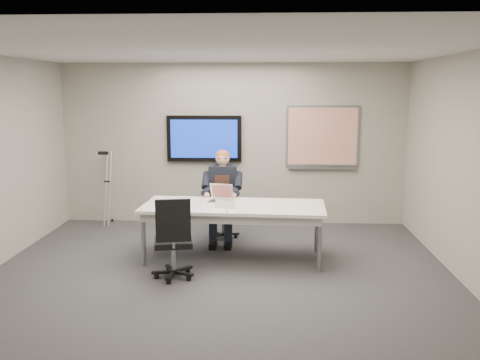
{
  "coord_description": "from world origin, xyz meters",
  "views": [
    {
      "loc": [
        0.59,
        -6.29,
        2.36
      ],
      "look_at": [
        0.23,
        0.93,
        1.12
      ],
      "focal_mm": 40.0,
      "sensor_mm": 36.0,
      "label": 1
    }
  ],
  "objects_px": {
    "laptop": "(221,197)",
    "office_chair_near": "(174,254)",
    "conference_table": "(234,211)",
    "seated_person": "(222,206)",
    "office_chair_far": "(223,219)"
  },
  "relations": [
    {
      "from": "laptop",
      "to": "conference_table",
      "type": "bearing_deg",
      "value": -36.2
    },
    {
      "from": "office_chair_far",
      "to": "office_chair_near",
      "type": "distance_m",
      "value": 1.97
    },
    {
      "from": "conference_table",
      "to": "seated_person",
      "type": "bearing_deg",
      "value": 108.98
    },
    {
      "from": "office_chair_far",
      "to": "seated_person",
      "type": "height_order",
      "value": "seated_person"
    },
    {
      "from": "conference_table",
      "to": "seated_person",
      "type": "xyz_separation_m",
      "value": [
        -0.23,
        0.8,
        -0.11
      ]
    },
    {
      "from": "conference_table",
      "to": "office_chair_near",
      "type": "distance_m",
      "value": 1.16
    },
    {
      "from": "conference_table",
      "to": "laptop",
      "type": "xyz_separation_m",
      "value": [
        -0.19,
        0.23,
        0.15
      ]
    },
    {
      "from": "seated_person",
      "to": "conference_table",
      "type": "bearing_deg",
      "value": -76.8
    },
    {
      "from": "office_chair_near",
      "to": "seated_person",
      "type": "bearing_deg",
      "value": -116.7
    },
    {
      "from": "office_chair_near",
      "to": "laptop",
      "type": "xyz_separation_m",
      "value": [
        0.51,
        1.09,
        0.5
      ]
    },
    {
      "from": "office_chair_near",
      "to": "seated_person",
      "type": "xyz_separation_m",
      "value": [
        0.47,
        1.66,
        0.25
      ]
    },
    {
      "from": "conference_table",
      "to": "seated_person",
      "type": "distance_m",
      "value": 0.84
    },
    {
      "from": "laptop",
      "to": "office_chair_near",
      "type": "bearing_deg",
      "value": -100.77
    },
    {
      "from": "conference_table",
      "to": "office_chair_far",
      "type": "height_order",
      "value": "office_chair_far"
    },
    {
      "from": "office_chair_far",
      "to": "laptop",
      "type": "distance_m",
      "value": 0.98
    }
  ]
}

